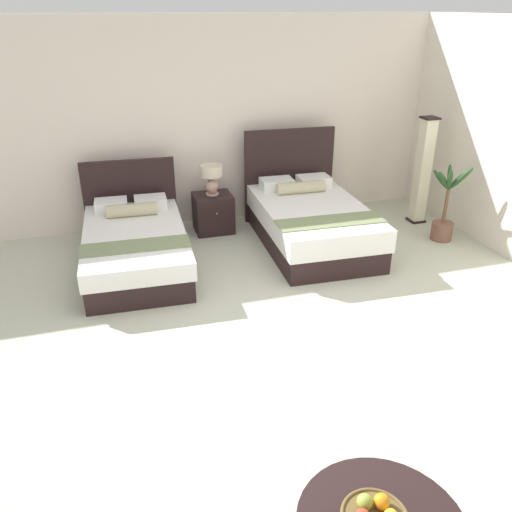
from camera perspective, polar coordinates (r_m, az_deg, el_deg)
The scene contains 8 objects.
ground_plane at distance 4.72m, azimuth 2.97°, elevation -10.38°, with size 10.18×10.34×0.02m, color beige.
wall_back at distance 7.22m, azimuth -5.90°, elevation 14.21°, with size 10.18×0.12×2.70m, color silver.
bed_near_window at distance 6.23m, azimuth -13.07°, elevation 1.33°, with size 1.24×2.08×1.02m.
bed_near_corner at distance 6.66m, azimuth 5.95°, elevation 3.93°, with size 1.33×2.09×1.28m.
nightstand at distance 7.05m, azimuth -4.68°, elevation 4.73°, with size 0.50×0.47×0.51m.
table_lamp at distance 6.90m, azimuth -4.86°, elevation 8.73°, with size 0.30×0.30×0.40m.
floor_lamp_corner at distance 7.56m, azimuth 17.78°, elevation 8.81°, with size 0.21×0.21×1.46m.
potted_palm at distance 7.15m, azimuth 19.93°, elevation 4.20°, with size 0.47×0.52×1.04m.
Camera 1 is at (-1.32, -3.59, 2.77)m, focal length 36.53 mm.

